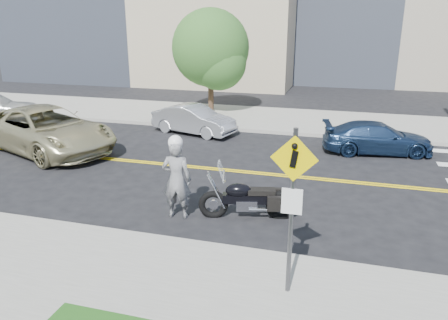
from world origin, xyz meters
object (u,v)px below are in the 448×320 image
object	(u,v)px
pedestrian_sign	(292,198)
parked_car_blue	(377,138)
motorcyclist	(177,177)
parked_car_silver	(194,120)
motorcycle	(249,190)
suv	(46,130)

from	to	relation	value
pedestrian_sign	parked_car_blue	distance (m)	10.01
motorcyclist	pedestrian_sign	bearing A→B (deg)	133.71
parked_car_silver	pedestrian_sign	bearing A→B (deg)	-136.77
motorcycle	parked_car_blue	world-z (taller)	motorcycle
motorcyclist	parked_car_silver	bearing A→B (deg)	-79.79
pedestrian_sign	suv	bearing A→B (deg)	146.58
motorcycle	parked_car_blue	bearing A→B (deg)	49.15
pedestrian_sign	motorcycle	world-z (taller)	pedestrian_sign
pedestrian_sign	motorcycle	bearing A→B (deg)	114.84
pedestrian_sign	motorcycle	size ratio (longest dim) A/B	1.25
parked_car_blue	pedestrian_sign	bearing A→B (deg)	158.63
parked_car_silver	parked_car_blue	xyz separation A→B (m)	(7.46, -0.79, -0.04)
motorcyclist	parked_car_silver	world-z (taller)	motorcyclist
motorcycle	parked_car_blue	size ratio (longest dim) A/B	0.61
motorcycle	parked_car_blue	distance (m)	7.46
motorcyclist	parked_car_blue	size ratio (longest dim) A/B	0.54
motorcyclist	motorcycle	world-z (taller)	motorcyclist
motorcyclist	parked_car_silver	distance (m)	8.28
pedestrian_sign	motorcyclist	bearing A→B (deg)	140.37
pedestrian_sign	motorcyclist	size ratio (longest dim) A/B	1.41
motorcyclist	parked_car_silver	xyz separation A→B (m)	(-2.40, 7.91, -0.45)
pedestrian_sign	parked_car_silver	size ratio (longest dim) A/B	0.81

